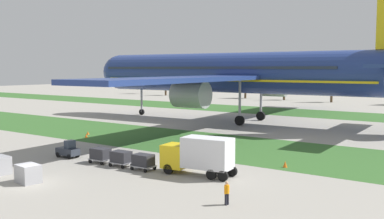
# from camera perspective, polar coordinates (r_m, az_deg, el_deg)

# --- Properties ---
(ground_plane) EXTENTS (400.00, 400.00, 0.00)m
(ground_plane) POSITION_cam_1_polar(r_m,az_deg,el_deg) (40.70, -20.19, -9.00)
(ground_plane) COLOR gray
(grass_strip_near) EXTENTS (320.00, 17.04, 0.01)m
(grass_strip_near) POSITION_cam_1_polar(r_m,az_deg,el_deg) (58.73, 1.03, -4.32)
(grass_strip_near) COLOR #336028
(grass_strip_near) RESTS_ON ground
(grass_strip_far) EXTENTS (320.00, 17.04, 0.01)m
(grass_strip_far) POSITION_cam_1_polar(r_m,az_deg,el_deg) (99.85, 16.18, -0.54)
(grass_strip_far) COLOR #336028
(grass_strip_far) RESTS_ON ground
(airliner) EXTENTS (65.17, 80.38, 25.27)m
(airliner) POSITION_cam_1_polar(r_m,az_deg,el_deg) (81.41, 6.02, 4.75)
(airliner) COLOR navy
(airliner) RESTS_ON ground
(baggage_tug) EXTENTS (2.63, 1.37, 1.97)m
(baggage_tug) POSITION_cam_1_polar(r_m,az_deg,el_deg) (50.91, -15.69, -5.09)
(baggage_tug) COLOR #2D333D
(baggage_tug) RESTS_ON ground
(cargo_dolly_lead) EXTENTS (2.24, 1.56, 1.55)m
(cargo_dolly_lead) POSITION_cam_1_polar(r_m,az_deg,el_deg) (47.22, -11.72, -5.68)
(cargo_dolly_lead) COLOR #A3A3A8
(cargo_dolly_lead) RESTS_ON ground
(cargo_dolly_second) EXTENTS (2.24, 1.56, 1.55)m
(cargo_dolly_second) POSITION_cam_1_polar(r_m,az_deg,el_deg) (45.23, -9.14, -6.12)
(cargo_dolly_second) COLOR #A3A3A8
(cargo_dolly_second) RESTS_ON ground
(cargo_dolly_third) EXTENTS (2.24, 1.56, 1.55)m
(cargo_dolly_third) POSITION_cam_1_polar(r_m,az_deg,el_deg) (43.34, -6.32, -6.59)
(cargo_dolly_third) COLOR #A3A3A8
(cargo_dolly_third) RESTS_ON ground
(catering_truck) EXTENTS (7.18, 3.12, 3.58)m
(catering_truck) POSITION_cam_1_polar(r_m,az_deg,el_deg) (40.91, 0.85, -5.80)
(catering_truck) COLOR yellow
(catering_truck) RESTS_ON ground
(ground_crew_marshaller) EXTENTS (0.36, 0.56, 1.74)m
(ground_crew_marshaller) POSITION_cam_1_polar(r_m,az_deg,el_deg) (32.51, 4.52, -10.58)
(ground_crew_marshaller) COLOR black
(ground_crew_marshaller) RESTS_ON ground
(uld_container_2) EXTENTS (2.20, 1.86, 1.59)m
(uld_container_2) POSITION_cam_1_polar(r_m,az_deg,el_deg) (40.99, -20.39, -7.76)
(uld_container_2) COLOR #A3A3A8
(uld_container_2) RESTS_ON ground
(taxiway_marker_0) EXTENTS (0.44, 0.44, 0.49)m
(taxiway_marker_0) POSITION_cam_1_polar(r_m,az_deg,el_deg) (67.69, -13.29, -2.97)
(taxiway_marker_0) COLOR orange
(taxiway_marker_0) RESTS_ON ground
(taxiway_marker_1) EXTENTS (0.44, 0.44, 0.55)m
(taxiway_marker_1) POSITION_cam_1_polar(r_m,az_deg,el_deg) (64.84, -13.48, -3.31)
(taxiway_marker_1) COLOR orange
(taxiway_marker_1) RESTS_ON ground
(taxiway_marker_2) EXTENTS (0.44, 0.44, 0.63)m
(taxiway_marker_2) POSITION_cam_1_polar(r_m,az_deg,el_deg) (45.36, 11.93, -6.92)
(taxiway_marker_2) COLOR orange
(taxiway_marker_2) RESTS_ON ground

